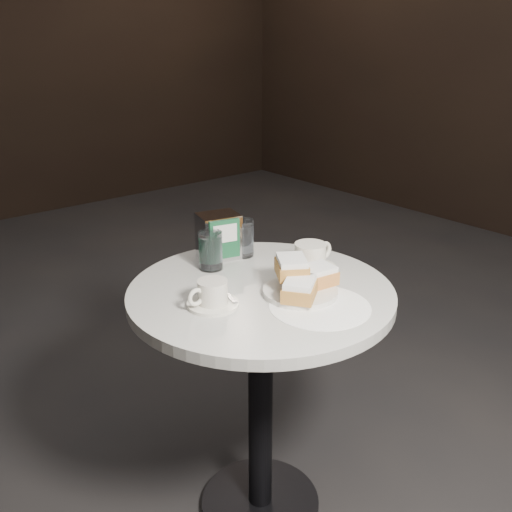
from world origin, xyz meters
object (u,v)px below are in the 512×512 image
(water_glass_right, at_px, (242,238))
(napkin_dispenser, at_px, (219,236))
(cafe_table, at_px, (261,354))
(water_glass_left, at_px, (211,251))
(coffee_cup_left, at_px, (212,295))
(beignet_plate, at_px, (302,282))
(coffee_cup_right, at_px, (310,259))

(water_glass_right, distance_m, napkin_dispenser, 0.07)
(cafe_table, bearing_deg, water_glass_right, 62.75)
(cafe_table, relative_size, napkin_dispenser, 5.55)
(water_glass_left, bearing_deg, water_glass_right, 9.84)
(cafe_table, height_order, water_glass_right, water_glass_right)
(coffee_cup_left, bearing_deg, beignet_plate, -23.39)
(cafe_table, bearing_deg, napkin_dispenser, 79.10)
(napkin_dispenser, bearing_deg, coffee_cup_left, -114.97)
(napkin_dispenser, bearing_deg, cafe_table, -86.27)
(coffee_cup_left, height_order, coffee_cup_right, coffee_cup_right)
(coffee_cup_right, height_order, water_glass_left, water_glass_left)
(cafe_table, height_order, beignet_plate, beignet_plate)
(coffee_cup_left, height_order, napkin_dispenser, napkin_dispenser)
(beignet_plate, relative_size, water_glass_left, 2.21)
(beignet_plate, bearing_deg, napkin_dispenser, 91.41)
(beignet_plate, xyz_separation_m, coffee_cup_left, (-0.21, 0.09, -0.01))
(coffee_cup_right, xyz_separation_m, water_glass_right, (-0.07, 0.21, 0.02))
(coffee_cup_left, bearing_deg, napkin_dispenser, 50.62)
(coffee_cup_right, relative_size, water_glass_left, 1.50)
(cafe_table, height_order, water_glass_left, water_glass_left)
(beignet_plate, bearing_deg, coffee_cup_right, 37.39)
(coffee_cup_left, xyz_separation_m, water_glass_right, (0.27, 0.22, 0.02))
(coffee_cup_right, height_order, water_glass_right, water_glass_right)
(water_glass_right, height_order, napkin_dispenser, napkin_dispenser)
(coffee_cup_right, bearing_deg, cafe_table, -179.62)
(cafe_table, distance_m, coffee_cup_left, 0.28)
(coffee_cup_left, xyz_separation_m, coffee_cup_right, (0.34, 0.01, 0.01))
(beignet_plate, xyz_separation_m, water_glass_right, (0.06, 0.31, 0.02))
(beignet_plate, relative_size, coffee_cup_right, 1.47)
(water_glass_left, bearing_deg, napkin_dispenser, 37.69)
(coffee_cup_left, bearing_deg, water_glass_right, 39.21)
(water_glass_left, relative_size, water_glass_right, 0.99)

